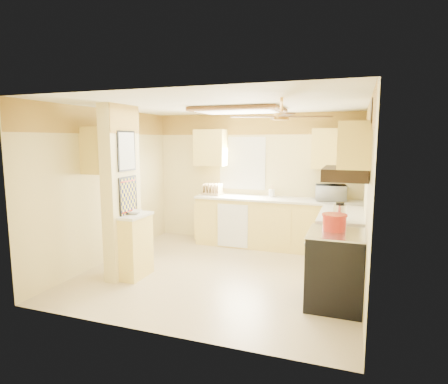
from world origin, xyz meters
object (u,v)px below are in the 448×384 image
at_px(stove, 335,268).
at_px(kettle, 340,212).
at_px(dutch_oven, 334,222).
at_px(microwave, 331,193).
at_px(bowl, 134,212).

relative_size(stove, kettle, 3.61).
xyz_separation_m(stove, dutch_oven, (-0.04, 0.08, 0.56)).
distance_m(dutch_oven, kettle, 0.44).
relative_size(microwave, bowl, 2.43).
bearing_deg(stove, microwave, 95.65).
xyz_separation_m(microwave, dutch_oven, (0.18, -2.11, -0.06)).
bearing_deg(kettle, stove, -90.64).
relative_size(stove, dutch_oven, 3.04).
relative_size(bowl, dutch_oven, 0.70).
height_order(bowl, dutch_oven, dutch_oven).
bearing_deg(stove, dutch_oven, 114.54).
bearing_deg(kettle, microwave, 97.57).
xyz_separation_m(bowl, dutch_oven, (2.79, 0.06, 0.05)).
xyz_separation_m(dutch_oven, kettle, (0.04, 0.43, 0.04)).
height_order(microwave, bowl, microwave).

